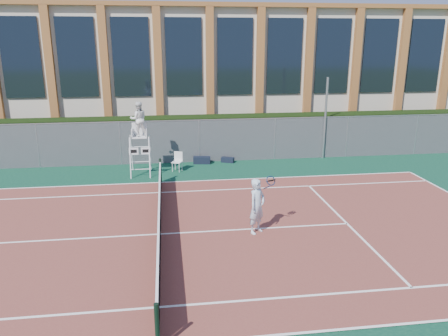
{
  "coord_description": "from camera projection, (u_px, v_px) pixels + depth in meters",
  "views": [
    {
      "loc": [
        0.33,
        -13.23,
        6.08
      ],
      "look_at": [
        2.51,
        3.0,
        1.32
      ],
      "focal_mm": 35.0,
      "sensor_mm": 36.0,
      "label": 1
    }
  ],
  "objects": [
    {
      "name": "plastic_chair",
      "position": [
        178.0,
        160.0,
        21.16
      ],
      "size": [
        0.57,
        0.57,
        0.94
      ],
      "color": "silver",
      "rests_on": "apron"
    },
    {
      "name": "sports_bag_far",
      "position": [
        228.0,
        160.0,
        22.73
      ],
      "size": [
        0.72,
        0.52,
        0.26
      ],
      "primitive_type": "cube",
      "rotation": [
        0.0,
        0.0,
        -0.41
      ],
      "color": "black",
      "rests_on": "apron"
    },
    {
      "name": "apron",
      "position": [
        160.0,
        223.0,
        15.2
      ],
      "size": [
        36.0,
        20.0,
        0.01
      ],
      "primitive_type": "cube",
      "color": "#0B3125",
      "rests_on": "ground"
    },
    {
      "name": "steel_pole",
      "position": [
        325.0,
        119.0,
        23.03
      ],
      "size": [
        0.12,
        0.12,
        4.31
      ],
      "primitive_type": "cylinder",
      "color": "#9EA0A5",
      "rests_on": "ground"
    },
    {
      "name": "building",
      "position": [
        159.0,
        70.0,
        30.17
      ],
      "size": [
        45.0,
        10.6,
        8.22
      ],
      "color": "beige",
      "rests_on": "ground"
    },
    {
      "name": "tennis_player",
      "position": [
        257.0,
        206.0,
        14.13
      ],
      "size": [
        1.07,
        0.84,
        1.84
      ],
      "color": "silver",
      "rests_on": "tennis_court"
    },
    {
      "name": "tennis_court",
      "position": [
        160.0,
        234.0,
        14.24
      ],
      "size": [
        23.77,
        10.97,
        0.02
      ],
      "primitive_type": "cube",
      "color": "brown",
      "rests_on": "apron"
    },
    {
      "name": "ground",
      "position": [
        160.0,
        235.0,
        14.25
      ],
      "size": [
        120.0,
        120.0,
        0.0
      ],
      "primitive_type": "plane",
      "color": "#233814"
    },
    {
      "name": "fence",
      "position": [
        160.0,
        143.0,
        22.31
      ],
      "size": [
        40.0,
        0.06,
        2.2
      ],
      "primitive_type": null,
      "color": "#595E60",
      "rests_on": "ground"
    },
    {
      "name": "umpire_chair",
      "position": [
        139.0,
        121.0,
        20.13
      ],
      "size": [
        0.97,
        1.49,
        3.48
      ],
      "color": "white",
      "rests_on": "ground"
    },
    {
      "name": "hedge",
      "position": [
        160.0,
        138.0,
        23.46
      ],
      "size": [
        40.0,
        1.4,
        2.2
      ],
      "primitive_type": "cube",
      "color": "black",
      "rests_on": "ground"
    },
    {
      "name": "tennis_net",
      "position": [
        159.0,
        220.0,
        14.1
      ],
      "size": [
        0.1,
        11.3,
        1.1
      ],
      "color": "black",
      "rests_on": "ground"
    },
    {
      "name": "sports_bag_near",
      "position": [
        202.0,
        160.0,
        22.49
      ],
      "size": [
        0.9,
        0.47,
        0.37
      ],
      "primitive_type": "cube",
      "rotation": [
        0.0,
        0.0,
        -0.15
      ],
      "color": "black",
      "rests_on": "apron"
    }
  ]
}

